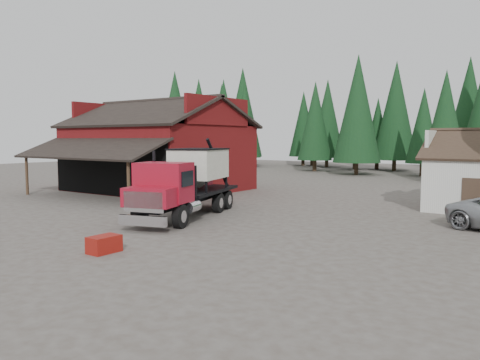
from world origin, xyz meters
The scene contains 8 objects.
ground centered at (0.00, 0.00, 0.00)m, with size 120.00×120.00×0.00m, color #4A423A.
red_barn centered at (-11.00, 9.90, 2.69)m, with size 12.80×13.63×7.18m.
conifer_backdrop centered at (0.00, 42.00, 0.00)m, with size 76.00×16.00×16.00m, color #10321A, non-canonical shape.
near_pine_a centered at (-22.00, 28.00, 6.39)m, with size 4.40×4.40×11.40m.
near_pine_b centered at (6.00, 30.00, 5.89)m, with size 3.96×3.96×10.40m.
near_pine_d centered at (-4.00, 34.00, 7.39)m, with size 5.28×5.28×13.40m.
feed_truck centered at (-0.44, 1.47, 1.90)m, with size 4.87×9.30×4.06m.
equip_box centered at (2.27, -6.00, 0.30)m, with size 0.70×1.10×0.60m, color maroon.
Camera 1 is at (15.55, -16.50, 4.00)m, focal length 35.00 mm.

